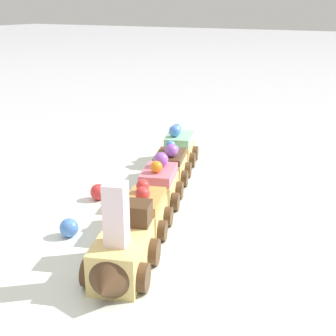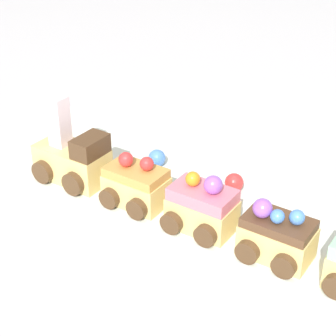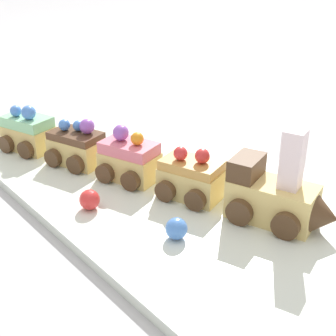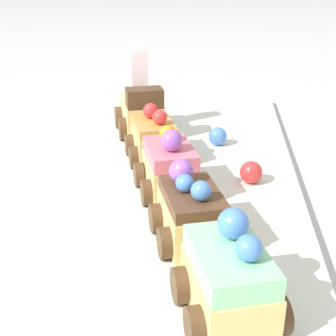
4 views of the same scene
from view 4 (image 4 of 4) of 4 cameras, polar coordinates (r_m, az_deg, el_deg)
name	(u,v)px [view 4 (image 4 of 4)]	position (r m, az deg, el deg)	size (l,w,h in m)	color
ground_plane	(140,196)	(0.50, -3.49, -3.37)	(10.00, 10.00, 0.00)	#B2B2B7
display_board	(139,190)	(0.50, -3.51, -2.75)	(0.76, 0.34, 0.01)	silver
cake_train_locomotive	(140,110)	(0.65, -3.38, 7.10)	(0.13, 0.09, 0.11)	#E5C675
cake_car_caramel	(154,140)	(0.55, -1.71, 3.40)	(0.08, 0.08, 0.07)	#E5C675
cake_car_strawberry	(170,169)	(0.47, 0.22, -0.17)	(0.08, 0.08, 0.07)	#E5C675
cake_car_chocolate	(192,214)	(0.39, 2.88, -5.64)	(0.08, 0.08, 0.07)	#E5C675
cake_car_mint	(229,282)	(0.31, 7.39, -13.63)	(0.08, 0.08, 0.07)	#E5C675
gumball_red	(251,172)	(0.50, 10.09, -0.52)	(0.02, 0.02, 0.02)	red
gumball_blue	(218,136)	(0.61, 6.08, 3.87)	(0.02, 0.02, 0.02)	#4C84E0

